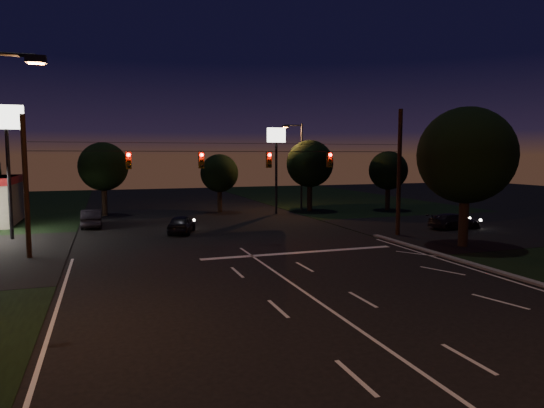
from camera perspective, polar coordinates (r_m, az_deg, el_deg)
name	(u,v)px	position (r m, az deg, el deg)	size (l,w,h in m)	color
ground	(346,320)	(17.63, 8.65, -13.40)	(140.00, 140.00, 0.00)	black
cross_street_right	(477,228)	(41.83, 22.97, -2.61)	(20.00, 16.00, 0.02)	black
center_line	(466,403)	(13.04, 21.82, -20.90)	(0.14, 40.00, 0.01)	silver
stop_bar	(300,253)	(28.94, 3.36, -5.72)	(12.00, 0.50, 0.01)	silver
utility_pole_right	(397,235)	(36.18, 14.54, -3.58)	(0.30, 0.30, 9.00)	black
utility_pole_left	(30,258)	(30.58, -26.62, -5.72)	(0.28, 0.28, 8.00)	black
signal_span	(236,159)	(30.70, -4.26, 5.27)	(24.00, 0.40, 1.56)	black
pole_sign_left_near	(7,137)	(37.27, -28.75, 6.93)	(2.20, 0.30, 9.10)	black
pole_sign_right	(276,150)	(47.44, 0.51, 6.35)	(1.80, 0.30, 8.40)	black
street_light_right_far	(299,160)	(50.46, 3.23, 5.18)	(2.20, 0.35, 9.00)	black
tree_right_near	(465,157)	(32.77, 21.72, 5.21)	(6.00, 6.00, 8.76)	black
tree_far_b	(104,167)	(48.87, -19.21, 4.11)	(4.60, 4.60, 6.98)	black
tree_far_c	(219,174)	(49.08, -6.22, 3.57)	(3.80, 3.80, 5.86)	black
tree_far_d	(310,164)	(49.97, 4.44, 4.68)	(4.80, 4.80, 7.30)	black
tree_far_e	(388,171)	(51.94, 13.47, 3.80)	(4.00, 4.00, 6.18)	black
car_oncoming_a	(181,224)	(36.54, -10.61, -2.33)	(1.60, 3.98, 1.36)	black
car_oncoming_b	(91,218)	(41.56, -20.47, -1.58)	(1.50, 4.31, 1.42)	black
car_cross	(454,221)	(40.42, 20.66, -1.92)	(1.72, 4.24, 1.23)	black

